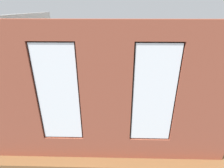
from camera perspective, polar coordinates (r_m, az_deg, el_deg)
ground_plane at (r=6.86m, az=-0.56°, el=-6.58°), size 6.26×5.99×0.10m
brick_wall_with_windows at (r=3.78m, az=-2.00°, el=-5.28°), size 5.66×0.30×3.23m
white_wall_right at (r=6.70m, az=-25.34°, el=5.86°), size 0.10×4.99×3.23m
couch_by_window at (r=5.06m, az=-6.97°, el=-14.05°), size 2.06×0.87×0.80m
couch_left at (r=6.93m, az=17.34°, el=-3.86°), size 0.95×2.01×0.80m
coffee_table at (r=6.84m, az=1.63°, el=-2.75°), size 1.30×0.74×0.42m
cup_ceramic at (r=6.92m, az=4.60°, el=-1.49°), size 0.09×0.09×0.11m
candle_jar at (r=6.79m, az=1.64°, el=-1.94°), size 0.08×0.08×0.11m
remote_black at (r=6.89m, az=0.29°, el=-1.91°), size 0.10×0.18×0.02m
remote_gray at (r=6.72m, az=-1.69°, el=-2.64°), size 0.16×0.15×0.02m
remote_silver at (r=6.71m, az=2.47°, el=-2.69°), size 0.08×0.18×0.02m
media_console at (r=6.90m, az=-21.83°, el=-5.17°), size 0.97×0.42×0.55m
tv_flatscreen at (r=6.61m, az=-22.75°, el=0.24°), size 1.22×0.20×0.86m
papasan_chair at (r=8.39m, az=-4.19°, el=2.94°), size 1.08×1.08×0.69m
potted_plant_near_tv at (r=5.78m, az=-20.69°, el=-6.86°), size 0.70×0.73×1.25m
potted_plant_between_couches at (r=4.99m, az=10.49°, el=-11.73°), size 0.86×0.84×1.31m
potted_plant_mid_room_small at (r=7.55m, az=6.61°, el=-0.98°), size 0.25×0.25×0.41m
potted_plant_by_left_couch at (r=8.08m, az=12.13°, el=1.38°), size 0.37×0.37×0.61m
potted_plant_foreground_right at (r=8.69m, az=-14.68°, el=3.86°), size 0.55×0.55×0.89m
potted_plant_corner_far_left at (r=5.21m, az=25.06°, el=-11.81°), size 0.64×0.64×0.89m
potted_plant_corner_near_left at (r=8.64m, az=15.14°, el=3.94°), size 0.84×0.87×1.17m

